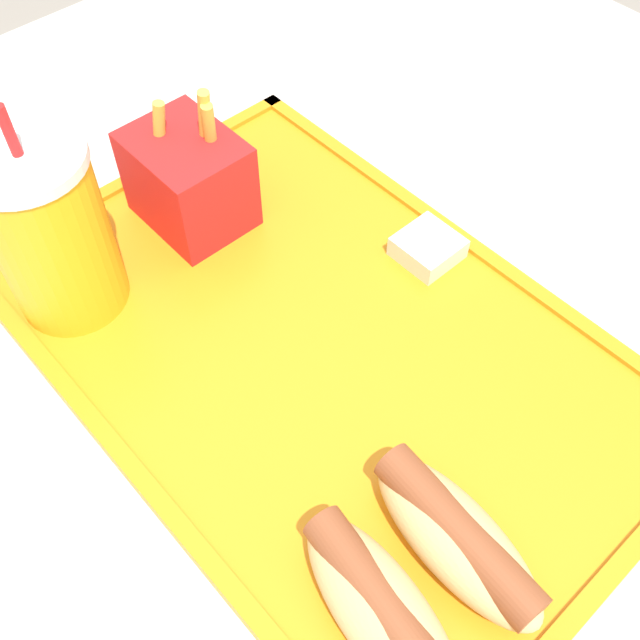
# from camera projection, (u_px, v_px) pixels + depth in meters

# --- Properties ---
(ground_plane) EXTENTS (8.00, 8.00, 0.00)m
(ground_plane) POSITION_uv_depth(u_px,v_px,m) (341.00, 639.00, 1.16)
(ground_plane) COLOR gray
(dining_table) EXTENTS (1.09, 1.06, 0.78)m
(dining_table) POSITION_uv_depth(u_px,v_px,m) (349.00, 549.00, 0.85)
(dining_table) COLOR beige
(dining_table) RESTS_ON ground_plane
(food_tray) EXTENTS (0.48, 0.32, 0.01)m
(food_tray) POSITION_uv_depth(u_px,v_px,m) (320.00, 349.00, 0.53)
(food_tray) COLOR orange
(food_tray) RESTS_ON dining_table
(soda_cup) EXTENTS (0.08, 0.08, 0.17)m
(soda_cup) POSITION_uv_depth(u_px,v_px,m) (50.00, 232.00, 0.50)
(soda_cup) COLOR gold
(soda_cup) RESTS_ON food_tray
(hot_dog_far) EXTENTS (0.13, 0.06, 0.04)m
(hot_dog_far) POSITION_uv_depth(u_px,v_px,m) (382.00, 610.00, 0.40)
(hot_dog_far) COLOR #DBB270
(hot_dog_far) RESTS_ON food_tray
(hot_dog_near) EXTENTS (0.13, 0.06, 0.04)m
(hot_dog_near) POSITION_uv_depth(u_px,v_px,m) (457.00, 537.00, 0.42)
(hot_dog_near) COLOR #DBB270
(hot_dog_near) RESTS_ON food_tray
(fries_carton) EXTENTS (0.09, 0.07, 0.12)m
(fries_carton) POSITION_uv_depth(u_px,v_px,m) (189.00, 179.00, 0.58)
(fries_carton) COLOR red
(fries_carton) RESTS_ON food_tray
(sauce_cup_mayo) EXTENTS (0.04, 0.04, 0.02)m
(sauce_cup_mayo) POSITION_uv_depth(u_px,v_px,m) (428.00, 247.00, 0.57)
(sauce_cup_mayo) COLOR silver
(sauce_cup_mayo) RESTS_ON food_tray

